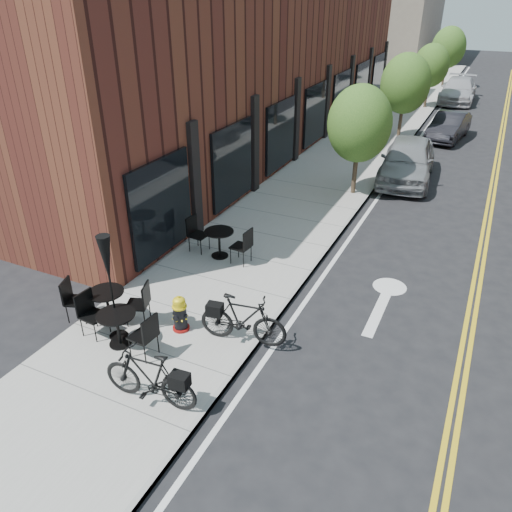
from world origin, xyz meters
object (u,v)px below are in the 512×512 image
Objects in this scene: bicycle_left at (150,377)px; parked_car_c at (458,90)px; bistro_set_c at (219,240)px; parked_car_a at (408,160)px; patio_umbrella at (108,267)px; parked_car_b at (449,126)px; bistro_set_a at (107,302)px; fire_hydrant at (180,314)px; bistro_set_b at (117,325)px; bicycle_right at (243,320)px.

bicycle_left is 30.79m from parked_car_c.
bistro_set_c is 0.40× the size of parked_car_a.
parked_car_b is at bearing 77.69° from patio_umbrella.
parked_car_c is (1.97, 30.73, 0.07)m from bicycle_left.
bistro_set_a is 20.02m from parked_car_b.
parked_car_c reaches higher than fire_hydrant.
parked_car_b is (0.74, 6.86, -0.17)m from parked_car_a.
bicycle_left is 5.58m from bistro_set_c.
patio_umbrella is (-0.19, 0.18, 1.23)m from bistro_set_b.
bicycle_right is 0.48× the size of parked_car_b.
bistro_set_c is 0.49× the size of parked_car_b.
bistro_set_c is (-0.87, 3.29, 0.10)m from fire_hydrant.
bistro_set_b is at bearing -127.95° from bicycle_left.
parked_car_a reaches higher than parked_car_c.
fire_hydrant is at bearing -96.26° from parked_car_c.
parked_car_c is (3.55, 29.67, 0.12)m from bistro_set_b.
bistro_set_c is (-1.59, 5.35, -0.05)m from bicycle_left.
bicycle_left reaches higher than bistro_set_b.
parked_car_b reaches higher than bicycle_right.
bicycle_left is 2.86m from bistro_set_a.
bicycle_right reaches higher than bistro_set_b.
bicycle_right is at bearing -8.26° from bistro_set_a.
parked_car_b is 0.76× the size of parked_car_c.
bicycle_left is 0.99× the size of bistro_set_b.
parked_car_b reaches higher than bistro_set_c.
bistro_set_b is at bearing 108.39° from bicycle_right.
patio_umbrella is 0.51× the size of parked_car_a.
fire_hydrant is 0.22× the size of parked_car_b.
bicycle_left is 0.48× the size of parked_car_b.
bicycle_left is 0.77× the size of patio_umbrella.
bicycle_left reaches higher than fire_hydrant.
parked_car_b is at bearing 83.08° from bistro_set_b.
bicycle_right is 28.50m from parked_car_c.
fire_hydrant is 3.41m from bistro_set_c.
bistro_set_c is 0.37× the size of parked_car_c.
bistro_set_a is 29.41m from parked_car_c.
bistro_set_b is 0.99× the size of bistro_set_c.
patio_umbrella is 13.47m from parked_car_a.
bistro_set_a is at bearing -97.06° from bistro_set_c.
bistro_set_a is (-2.34, 1.64, -0.06)m from bicycle_left.
bistro_set_b is at bearing -109.41° from parked_car_a.
patio_umbrella reaches higher than bicycle_right.
patio_umbrella is at bearing -110.38° from parked_car_a.
bicycle_right is 0.99× the size of bistro_set_c.
bistro_set_c reaches higher than fire_hydrant.
bicycle_right is 3.86m from bistro_set_c.
parked_car_a is 0.93× the size of parked_car_c.
parked_car_c is (3.74, 29.49, -1.11)m from patio_umbrella.
parked_car_c is at bearing 87.94° from bistro_set_b.
bistro_set_a is 0.37× the size of parked_car_c.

